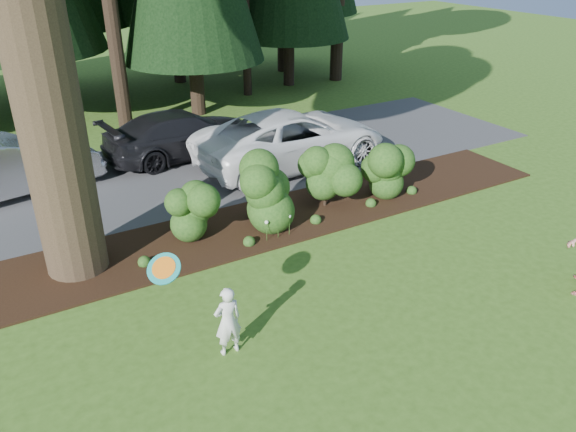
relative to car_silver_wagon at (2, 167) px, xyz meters
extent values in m
plane|color=#345618|center=(5.45, -8.20, -0.85)|extent=(80.00, 80.00, 0.00)
cube|color=black|center=(5.45, -4.95, -0.83)|extent=(16.00, 2.50, 0.05)
cube|color=#38383A|center=(5.45, -0.70, -0.84)|extent=(22.00, 6.00, 0.03)
sphere|color=#1B4013|center=(3.45, -5.00, -0.19)|extent=(1.08, 1.08, 1.08)
cylinder|color=black|center=(3.45, -5.00, -0.70)|extent=(0.08, 0.08, 0.30)
sphere|color=#1B4013|center=(5.25, -5.20, 0.08)|extent=(1.35, 1.35, 1.35)
cylinder|color=black|center=(5.25, -5.20, -0.70)|extent=(0.08, 0.08, 0.30)
sphere|color=#1B4013|center=(7.05, -4.90, -0.03)|extent=(1.26, 1.26, 1.26)
cylinder|color=black|center=(7.05, -4.90, -0.70)|extent=(0.08, 0.08, 0.30)
sphere|color=#1B4013|center=(8.85, -5.10, -0.14)|extent=(1.17, 1.17, 1.17)
cylinder|color=black|center=(8.85, -5.10, -0.70)|extent=(0.08, 0.08, 0.30)
cylinder|color=#1B4013|center=(4.85, -5.80, -0.60)|extent=(0.01, 0.01, 0.50)
sphere|color=white|center=(4.85, -5.80, -0.33)|extent=(0.09, 0.09, 0.09)
cylinder|color=#1B4013|center=(5.15, -5.80, -0.60)|extent=(0.01, 0.01, 0.50)
sphere|color=white|center=(5.15, -5.80, -0.33)|extent=(0.09, 0.09, 0.09)
cylinder|color=#1B4013|center=(5.45, -5.80, -0.60)|extent=(0.01, 0.01, 0.50)
sphere|color=white|center=(5.45, -5.80, -0.33)|extent=(0.09, 0.09, 0.09)
imported|color=#ABABB0|center=(0.00, 0.00, 0.00)|extent=(5.21, 2.63, 1.64)
imported|color=white|center=(7.80, -1.88, 0.02)|extent=(6.18, 3.14, 1.67)
imported|color=black|center=(5.23, 0.48, -0.10)|extent=(5.19, 2.58, 1.45)
imported|color=silver|center=(2.50, -8.83, -0.20)|extent=(0.47, 0.31, 1.29)
cylinder|color=teal|center=(1.51, -8.91, 1.16)|extent=(0.56, 0.47, 0.44)
cylinder|color=orange|center=(1.51, -8.91, 1.18)|extent=(0.39, 0.33, 0.31)
camera|label=1|loc=(-0.42, -15.83, 5.53)|focal=35.00mm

